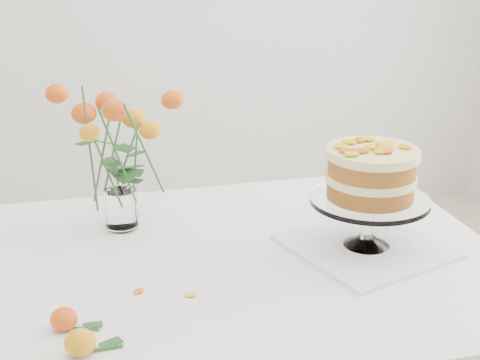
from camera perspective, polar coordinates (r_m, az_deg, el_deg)
The scene contains 8 objects.
table at distance 1.53m, azimuth -4.37°, elevation -9.83°, with size 1.43×0.93×0.76m.
napkin at distance 1.58m, azimuth 10.70°, elevation -5.61°, with size 0.32×0.32×0.01m, color white.
cake_stand at distance 1.52m, azimuth 11.11°, elevation 0.12°, with size 0.27×0.27×0.24m.
rose_vase at distance 1.60m, azimuth -10.52°, elevation 3.70°, with size 0.28×0.28×0.41m.
loose_rose_near at distance 1.22m, azimuth -13.45°, elevation -13.35°, with size 0.10×0.06×0.05m.
loose_rose_far at distance 1.29m, azimuth -14.78°, elevation -11.40°, with size 0.09×0.05×0.04m.
stray_petal_a at distance 1.39m, azimuth -8.66°, elevation -9.38°, with size 0.03×0.02×0.00m, color yellow.
stray_petal_b at distance 1.37m, azimuth -4.26°, elevation -9.76°, with size 0.03×0.02×0.00m, color yellow.
Camera 1 is at (-0.21, -1.31, 1.44)m, focal length 50.00 mm.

